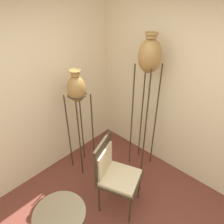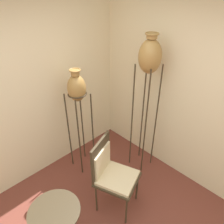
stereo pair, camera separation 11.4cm
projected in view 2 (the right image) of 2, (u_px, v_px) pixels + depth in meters
wall_back at (2, 102)px, 2.66m from camera, size 7.62×0.06×2.70m
wall_right at (215, 103)px, 2.65m from camera, size 0.06×7.62×2.70m
vase_stand_tall at (150, 61)px, 2.72m from camera, size 0.29×0.29×2.10m
vase_stand_medium at (77, 92)px, 2.91m from camera, size 0.27×0.27×1.66m
chair at (111, 171)px, 2.71m from camera, size 0.60×0.62×1.04m
side_table at (56, 221)px, 2.30m from camera, size 0.53×0.53×0.65m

